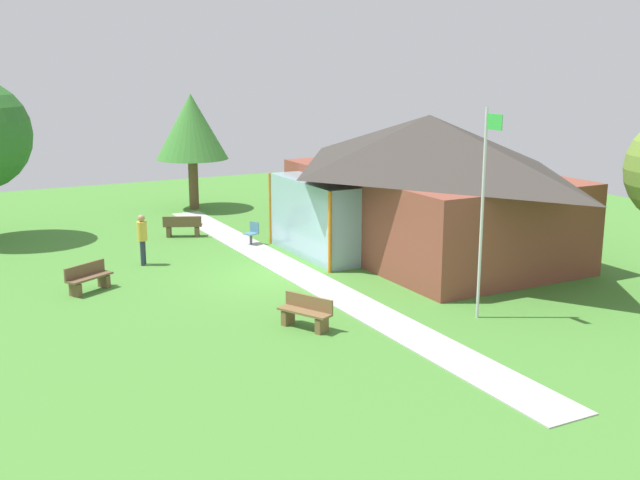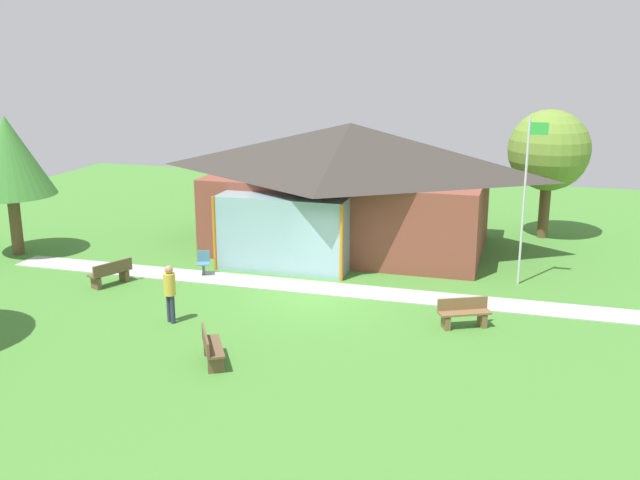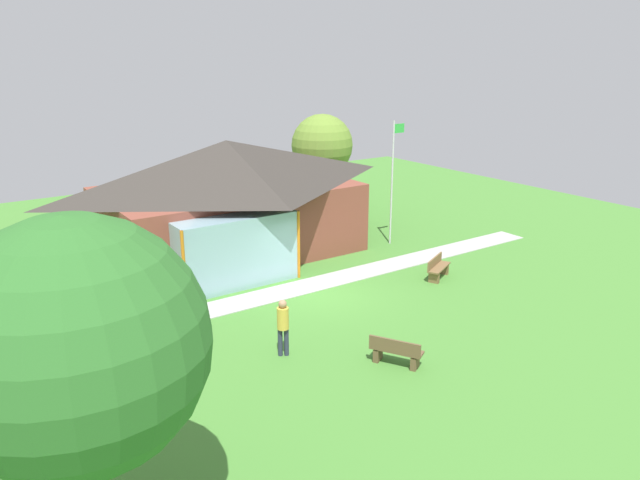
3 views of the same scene
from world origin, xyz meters
name	(u,v)px [view 3 (image 3 of 3)]	position (x,y,z in m)	size (l,w,h in m)	color
ground_plane	(322,293)	(0.00, 0.00, 0.00)	(44.00, 44.00, 0.00)	#478433
pavilion	(229,196)	(-0.67, 6.05, 2.56)	(11.40, 8.11, 4.94)	brown
footpath	(309,285)	(0.00, 0.85, 0.01)	(23.64, 1.30, 0.03)	#ADADA8
flagpole	(393,177)	(6.07, 3.18, 3.10)	(0.64, 0.08, 5.61)	silver
bench_front_center	(396,352)	(-1.32, -5.60, 0.40)	(1.13, 1.52, 0.84)	brown
bench_mid_left	(134,341)	(-7.17, -0.77, 0.40)	(1.02, 1.55, 0.84)	brown
bench_mid_right	(438,268)	(4.62, -1.30, 0.40)	(1.54, 1.05, 0.84)	brown
patio_chair_west	(190,301)	(-4.64, 1.12, 0.42)	(0.58, 0.58, 0.86)	teal
visitor_strolling_lawn	(283,323)	(-3.63, -3.31, 1.02)	(0.34, 0.34, 1.74)	#2D3347
tree_lawn_corner	(78,346)	(-10.03, -7.78, 4.04)	(4.22, 4.22, 6.17)	brown
tree_behind_pavilion_right	(322,146)	(6.85, 9.88, 3.65)	(3.32, 3.32, 5.34)	brown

